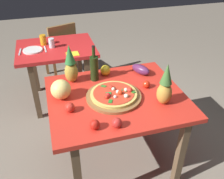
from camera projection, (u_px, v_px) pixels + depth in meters
name	position (u px, v px, depth m)	size (l,w,h in m)	color
ground_plane	(116.00, 157.00, 2.48)	(10.00, 10.00, 0.00)	gray
display_table	(116.00, 104.00, 2.12)	(1.14, 0.96, 0.76)	brown
background_table	(57.00, 57.00, 2.98)	(0.91, 0.71, 0.76)	brown
dining_chair	(61.00, 48.00, 3.55)	(0.51, 0.51, 0.85)	brown
pizza_board	(114.00, 96.00, 2.03)	(0.46, 0.46, 0.03)	brown
pizza	(114.00, 94.00, 2.01)	(0.38, 0.38, 0.06)	#D1B958
wine_bottle	(94.00, 68.00, 2.21)	(0.08, 0.08, 0.34)	black
pineapple_left	(71.00, 66.00, 2.17)	(0.12, 0.12, 0.36)	#AD9137
pineapple_right	(165.00, 86.00, 1.89)	(0.12, 0.12, 0.35)	#BD8D37
melon	(61.00, 89.00, 1.99)	(0.16, 0.16, 0.16)	#EED775
bell_pepper	(105.00, 70.00, 2.33)	(0.09, 0.09, 0.10)	yellow
eggplant	(141.00, 69.00, 2.35)	(0.20, 0.09, 0.09)	#53234C
tomato_by_bottle	(95.00, 125.00, 1.70)	(0.07, 0.07, 0.07)	red
tomato_near_board	(146.00, 84.00, 2.15)	(0.07, 0.07, 0.07)	red
tomato_at_corner	(70.00, 107.00, 1.87)	(0.08, 0.08, 0.08)	red
tomato_beside_pepper	(117.00, 123.00, 1.72)	(0.07, 0.07, 0.07)	red
drinking_glass_juice	(43.00, 40.00, 2.94)	(0.07, 0.07, 0.12)	orange
drinking_glass_water	(52.00, 43.00, 2.87)	(0.07, 0.07, 0.11)	silver
dinner_plate	(33.00, 50.00, 2.81)	(0.22, 0.22, 0.02)	white
fork_utensil	(20.00, 52.00, 2.78)	(0.02, 0.18, 0.01)	silver
knife_utensil	(45.00, 49.00, 2.85)	(0.02, 0.18, 0.01)	silver
napkin_folded	(72.00, 54.00, 2.74)	(0.14, 0.12, 0.01)	yellow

